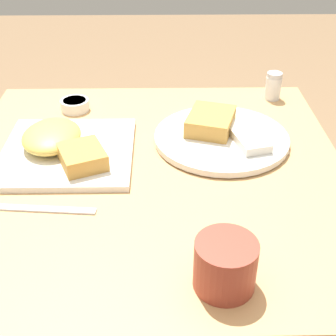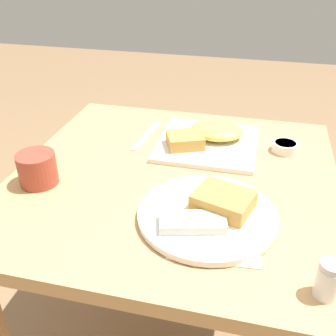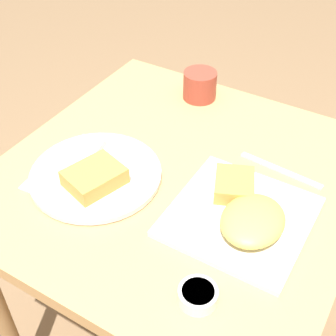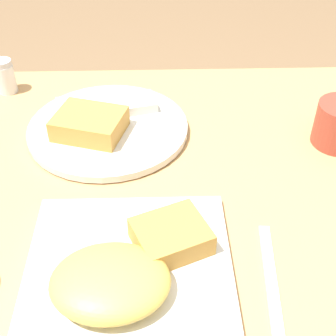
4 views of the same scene
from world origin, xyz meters
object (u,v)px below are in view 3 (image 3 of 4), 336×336
plate_square_near (244,214)px  sauce_ramekin (198,295)px  butter_knife (281,170)px  plate_oval_far (94,174)px  coffee_mug (200,85)px

plate_square_near → sauce_ramekin: (-0.22, -0.01, -0.01)m
butter_knife → plate_oval_far: bearing=39.8°
plate_square_near → sauce_ramekin: 0.22m
plate_square_near → butter_knife: size_ratio=1.35×
plate_square_near → plate_oval_far: size_ratio=0.93×
plate_oval_far → sauce_ramekin: size_ratio=4.22×
plate_square_near → sauce_ramekin: plate_square_near is taller
plate_square_near → plate_oval_far: (-0.06, 0.35, -0.00)m
plate_oval_far → butter_knife: size_ratio=1.46×
plate_square_near → plate_oval_far: plate_square_near is taller
coffee_mug → sauce_ramekin: bearing=-152.3°
sauce_ramekin → butter_knife: 0.42m
plate_square_near → plate_oval_far: 0.36m
plate_oval_far → butter_knife: (0.25, -0.37, -0.02)m
plate_square_near → coffee_mug: (0.38, 0.31, 0.02)m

